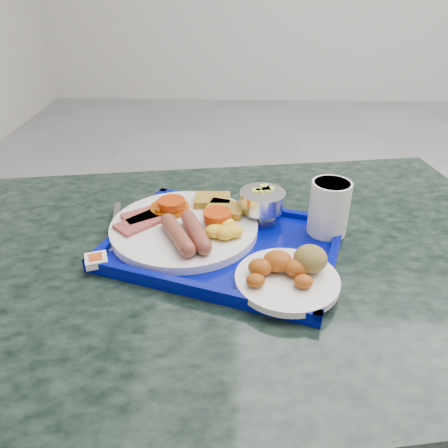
% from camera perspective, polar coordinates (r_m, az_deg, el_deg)
% --- Properties ---
extents(table, '(1.29, 0.96, 0.73)m').
position_cam_1_polar(table, '(0.91, 0.04, -13.68)').
color(table, gray).
rests_on(table, floor).
extents(tray, '(0.47, 0.40, 0.02)m').
position_cam_1_polar(tray, '(0.80, 0.00, -2.79)').
color(tray, '#030B91').
rests_on(tray, table).
extents(main_plate, '(0.28, 0.28, 0.04)m').
position_cam_1_polar(main_plate, '(0.83, -4.66, -0.04)').
color(main_plate, white).
rests_on(main_plate, tray).
extents(bread_plate, '(0.17, 0.17, 0.05)m').
position_cam_1_polar(bread_plate, '(0.70, 8.55, -6.24)').
color(bread_plate, white).
rests_on(bread_plate, tray).
extents(fruit_bowl, '(0.09, 0.09, 0.06)m').
position_cam_1_polar(fruit_bowl, '(0.86, 5.05, 3.05)').
color(fruit_bowl, silver).
rests_on(fruit_bowl, tray).
extents(juice_cup, '(0.07, 0.07, 0.10)m').
position_cam_1_polar(juice_cup, '(0.83, 13.58, 2.29)').
color(juice_cup, white).
rests_on(juice_cup, tray).
extents(spoon, '(0.03, 0.17, 0.01)m').
position_cam_1_polar(spoon, '(0.91, -11.36, 1.62)').
color(spoon, silver).
rests_on(spoon, tray).
extents(knife, '(0.05, 0.18, 0.00)m').
position_cam_1_polar(knife, '(0.87, -14.01, -0.14)').
color(knife, silver).
rests_on(knife, tray).
extents(jam_packet, '(0.05, 0.05, 0.01)m').
position_cam_1_polar(jam_packet, '(0.77, -16.34, -4.56)').
color(jam_packet, white).
rests_on(jam_packet, tray).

